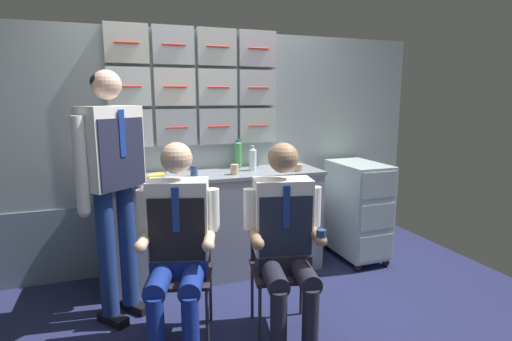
% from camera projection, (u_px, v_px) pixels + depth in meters
% --- Properties ---
extents(ground, '(4.80, 4.80, 0.04)m').
position_uv_depth(ground, '(261.00, 341.00, 2.61)').
color(ground, '#21244C').
extents(galley_bulkhead, '(4.20, 0.14, 2.17)m').
position_uv_depth(galley_bulkhead, '(209.00, 147.00, 3.67)').
color(galley_bulkhead, '#96A3A6').
rests_on(galley_bulkhead, ground).
extents(galley_counter, '(1.95, 0.53, 0.92)m').
position_uv_depth(galley_counter, '(214.00, 224.00, 3.52)').
color(galley_counter, '#9298A5').
rests_on(galley_counter, ground).
extents(service_trolley, '(0.40, 0.65, 0.95)m').
position_uv_depth(service_trolley, '(357.00, 208.00, 3.84)').
color(service_trolley, black).
rests_on(service_trolley, ground).
extents(folding_chair_left, '(0.50, 0.50, 0.84)m').
position_uv_depth(folding_chair_left, '(182.00, 257.00, 2.64)').
color(folding_chair_left, '#2D2D33').
rests_on(folding_chair_left, ground).
extents(crew_member_left, '(0.54, 0.70, 1.30)m').
position_uv_depth(crew_member_left, '(178.00, 237.00, 2.45)').
color(crew_member_left, black).
rests_on(crew_member_left, ground).
extents(folding_chair_right, '(0.47, 0.47, 0.84)m').
position_uv_depth(folding_chair_right, '(280.00, 253.00, 2.71)').
color(folding_chair_right, '#2D2D33').
rests_on(folding_chair_right, ground).
extents(crew_member_right, '(0.52, 0.67, 1.29)m').
position_uv_depth(crew_member_right, '(285.00, 234.00, 2.52)').
color(crew_member_right, black).
rests_on(crew_member_right, ground).
extents(crew_member_standing, '(0.45, 0.42, 1.75)m').
position_uv_depth(crew_member_standing, '(113.00, 174.00, 2.69)').
color(crew_member_standing, black).
rests_on(crew_member_standing, ground).
extents(water_bottle_short, '(0.07, 0.07, 0.23)m').
position_uv_depth(water_bottle_short, '(253.00, 159.00, 3.56)').
color(water_bottle_short, silver).
rests_on(water_bottle_short, galley_counter).
extents(water_bottle_clear, '(0.06, 0.06, 0.23)m').
position_uv_depth(water_bottle_clear, '(108.00, 163.00, 3.29)').
color(water_bottle_clear, silver).
rests_on(water_bottle_clear, galley_counter).
extents(water_bottle_tall, '(0.07, 0.07, 0.27)m').
position_uv_depth(water_bottle_tall, '(238.00, 154.00, 3.67)').
color(water_bottle_tall, '#459E55').
rests_on(water_bottle_tall, galley_counter).
extents(coffee_cup_spare, '(0.07, 0.07, 0.09)m').
position_uv_depth(coffee_cup_spare, '(235.00, 169.00, 3.38)').
color(coffee_cup_spare, tan).
rests_on(coffee_cup_spare, galley_counter).
extents(paper_cup_tan, '(0.07, 0.07, 0.06)m').
position_uv_depth(paper_cup_tan, '(298.00, 168.00, 3.53)').
color(paper_cup_tan, tan).
rests_on(paper_cup_tan, galley_counter).
extents(espresso_cup_small, '(0.06, 0.06, 0.09)m').
position_uv_depth(espresso_cup_small, '(120.00, 176.00, 3.09)').
color(espresso_cup_small, navy).
rests_on(espresso_cup_small, galley_counter).
extents(paper_cup_blue, '(0.06, 0.06, 0.09)m').
position_uv_depth(paper_cup_blue, '(194.00, 171.00, 3.30)').
color(paper_cup_blue, navy).
rests_on(paper_cup_blue, galley_counter).
extents(snack_banana, '(0.17, 0.10, 0.04)m').
position_uv_depth(snack_banana, '(156.00, 175.00, 3.25)').
color(snack_banana, yellow).
rests_on(snack_banana, galley_counter).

